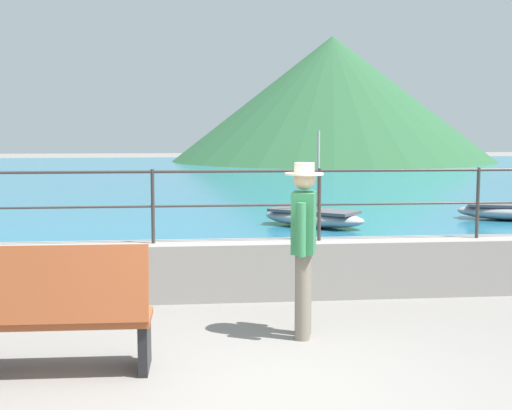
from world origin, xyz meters
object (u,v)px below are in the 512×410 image
Objects in this scene: person_walking at (304,241)px; boat_1 at (314,217)px; boat_0 at (510,211)px; bench_main at (48,311)px.

person_walking is 7.70m from boat_1.
boat_1 reaches higher than boat_0.
person_walking is at bearing -101.51° from boat_1.
bench_main is 0.73× the size of boat_1.
bench_main is at bearing -114.68° from boat_1.
person_walking reaches higher than boat_0.
boat_1 reaches higher than bench_main.
boat_1 is (1.53, 7.51, -0.72)m from person_walking.
bench_main is 0.69× the size of boat_0.
bench_main is 12.38m from boat_0.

